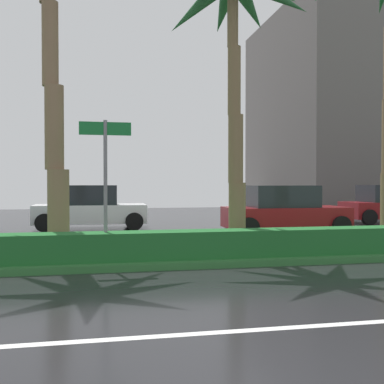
# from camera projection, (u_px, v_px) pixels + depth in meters

# --- Properties ---
(ground_plane) EXTENTS (90.00, 42.00, 0.10)m
(ground_plane) POSITION_uv_depth(u_px,v_px,m) (148.00, 252.00, 12.38)
(ground_plane) COLOR black
(near_lane_divider_stripe) EXTENTS (81.00, 0.14, 0.01)m
(near_lane_divider_stripe) POSITION_uv_depth(u_px,v_px,m) (210.00, 333.00, 5.51)
(near_lane_divider_stripe) COLOR white
(near_lane_divider_stripe) RESTS_ON ground_plane
(median_strip) EXTENTS (85.50, 4.00, 0.15)m
(median_strip) POSITION_uv_depth(u_px,v_px,m) (153.00, 253.00, 11.39)
(median_strip) COLOR #2D6B33
(median_strip) RESTS_ON ground_plane
(median_hedge) EXTENTS (76.50, 0.70, 0.60)m
(median_hedge) POSITION_uv_depth(u_px,v_px,m) (160.00, 245.00, 10.01)
(median_hedge) COLOR #1E6028
(median_hedge) RESTS_ON median_strip
(palm_tree_centre) EXTENTS (4.06, 4.06, 7.21)m
(palm_tree_centre) POSITION_uv_depth(u_px,v_px,m) (233.00, 8.00, 11.21)
(palm_tree_centre) COLOR brown
(palm_tree_centre) RESTS_ON median_strip
(street_name_sign) EXTENTS (1.10, 0.08, 3.00)m
(street_name_sign) POSITION_uv_depth(u_px,v_px,m) (105.00, 170.00, 9.86)
(street_name_sign) COLOR slate
(street_name_sign) RESTS_ON median_strip
(car_in_traffic_leading) EXTENTS (4.30, 2.02, 1.72)m
(car_in_traffic_leading) POSITION_uv_depth(u_px,v_px,m) (89.00, 208.00, 18.11)
(car_in_traffic_leading) COLOR white
(car_in_traffic_leading) RESTS_ON ground_plane
(car_in_traffic_second) EXTENTS (4.30, 2.02, 1.72)m
(car_in_traffic_second) POSITION_uv_depth(u_px,v_px,m) (284.00, 211.00, 16.26)
(car_in_traffic_second) COLOR maroon
(car_in_traffic_second) RESTS_ON ground_plane
(building_far_right) EXTENTS (15.86, 13.13, 13.97)m
(building_far_right) POSITION_uv_depth(u_px,v_px,m) (374.00, 114.00, 34.52)
(building_far_right) COLOR #605B59
(building_far_right) RESTS_ON ground_plane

